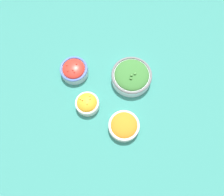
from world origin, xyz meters
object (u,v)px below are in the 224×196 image
object	(u,v)px
bowl_carrots	(124,126)
bowl_squash	(87,103)
bowl_broccoli	(132,76)
bowl_cherry_tomatoes	(74,70)

from	to	relation	value
bowl_carrots	bowl_squash	size ratio (longest dim) A/B	1.26
bowl_carrots	bowl_broccoli	bearing A→B (deg)	157.23
bowl_carrots	bowl_broccoli	xyz separation A→B (m)	(-0.23, 0.09, 0.01)
bowl_broccoli	bowl_cherry_tomatoes	size ratio (longest dim) A/B	1.44
bowl_squash	bowl_cherry_tomatoes	world-z (taller)	bowl_squash
bowl_squash	bowl_broccoli	xyz separation A→B (m)	(-0.08, 0.23, 0.00)
bowl_carrots	bowl_cherry_tomatoes	world-z (taller)	bowl_cherry_tomatoes
bowl_carrots	bowl_cherry_tomatoes	size ratio (longest dim) A/B	1.03
bowl_broccoli	bowl_cherry_tomatoes	bearing A→B (deg)	-110.40
bowl_squash	bowl_broccoli	bearing A→B (deg)	109.29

